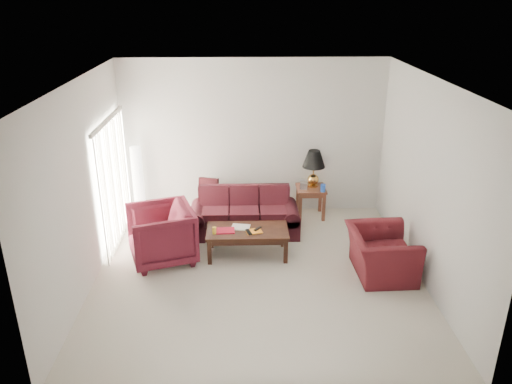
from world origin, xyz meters
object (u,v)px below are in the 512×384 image
at_px(sofa, 244,212).
at_px(end_table, 310,202).
at_px(armchair_left, 161,234).
at_px(armchair_right, 381,253).
at_px(floor_lamp, 138,183).
at_px(coffee_table, 247,242).

height_order(sofa, end_table, sofa).
relative_size(armchair_left, armchair_right, 0.93).
bearing_deg(armchair_left, end_table, 103.31).
xyz_separation_m(sofa, end_table, (1.29, 0.68, -0.10)).
bearing_deg(end_table, armchair_left, -148.35).
xyz_separation_m(end_table, armchair_left, (-2.64, -1.63, 0.16)).
bearing_deg(floor_lamp, end_table, -0.67).
bearing_deg(coffee_table, armchair_right, -11.17).
bearing_deg(armchair_right, sofa, 53.05).
xyz_separation_m(end_table, floor_lamp, (-3.30, 0.04, 0.43)).
distance_m(armchair_left, armchair_right, 3.49).
relative_size(sofa, coffee_table, 1.46).
bearing_deg(armchair_left, floor_lamp, -176.76).
distance_m(armchair_left, coffee_table, 1.42).
bearing_deg(floor_lamp, coffee_table, -37.02).
relative_size(floor_lamp, armchair_right, 1.33).
height_order(armchair_left, coffee_table, armchair_left).
bearing_deg(end_table, sofa, -152.19).
bearing_deg(sofa, coffee_table, -86.96).
bearing_deg(sofa, armchair_right, -35.17).
bearing_deg(sofa, armchair_left, -144.90).
bearing_deg(armchair_right, armchair_left, 79.48).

